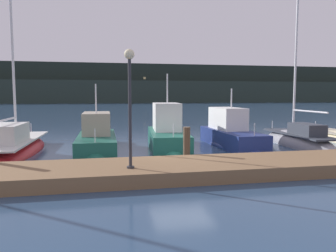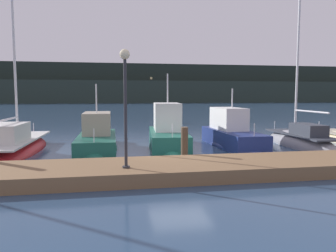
% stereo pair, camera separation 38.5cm
% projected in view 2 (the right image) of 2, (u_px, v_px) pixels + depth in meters
% --- Properties ---
extents(ground_plane, '(400.00, 400.00, 0.00)m').
position_uv_depth(ground_plane, '(180.00, 161.00, 13.80)').
color(ground_plane, navy).
extents(dock, '(36.84, 2.80, 0.45)m').
position_uv_depth(dock, '(195.00, 168.00, 11.36)').
color(dock, brown).
rests_on(dock, ground).
extents(mooring_pile_2, '(0.28, 0.28, 1.51)m').
position_uv_depth(mooring_pile_2, '(184.00, 146.00, 12.92)').
color(mooring_pile_2, '#4C3D2D').
rests_on(mooring_pile_2, ground).
extents(sailboat_berth_3, '(2.63, 8.31, 9.92)m').
position_uv_depth(sailboat_berth_3, '(14.00, 149.00, 15.87)').
color(sailboat_berth_3, red).
rests_on(sailboat_berth_3, ground).
extents(motorboat_berth_4, '(2.05, 6.33, 4.00)m').
position_uv_depth(motorboat_berth_4, '(97.00, 143.00, 16.76)').
color(motorboat_berth_4, '#195647').
rests_on(motorboat_berth_4, ground).
extents(motorboat_berth_5, '(2.54, 6.18, 4.48)m').
position_uv_depth(motorboat_berth_5, '(168.00, 139.00, 17.28)').
color(motorboat_berth_5, '#195647').
rests_on(motorboat_berth_5, ground).
extents(motorboat_berth_6, '(2.04, 6.09, 3.63)m').
position_uv_depth(motorboat_berth_6, '(232.00, 139.00, 17.68)').
color(motorboat_berth_6, navy).
rests_on(motorboat_berth_6, ground).
extents(sailboat_berth_7, '(1.88, 6.37, 9.32)m').
position_uv_depth(sailboat_berth_7, '(300.00, 144.00, 17.74)').
color(sailboat_berth_7, gray).
rests_on(sailboat_berth_7, ground).
extents(channel_buoy, '(1.07, 1.07, 1.78)m').
position_uv_depth(channel_buoy, '(165.00, 116.00, 32.43)').
color(channel_buoy, red).
rests_on(channel_buoy, ground).
extents(dock_lamppost, '(0.32, 0.32, 3.74)m').
position_uv_depth(dock_lamppost, '(125.00, 89.00, 10.21)').
color(dock_lamppost, '#2D2D33').
rests_on(dock_lamppost, dock).
extents(hillside_backdrop, '(240.00, 23.00, 13.68)m').
position_uv_depth(hillside_backdrop, '(131.00, 85.00, 120.00)').
color(hillside_backdrop, '#1E2823').
rests_on(hillside_backdrop, ground).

